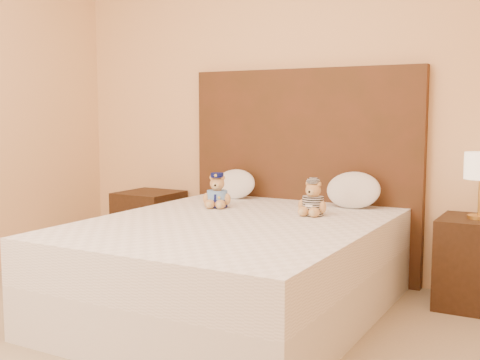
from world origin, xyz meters
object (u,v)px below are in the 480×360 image
nightstand_right (477,263)px  bed (234,267)px  nightstand_left (150,225)px  pillow_right (353,188)px  teddy_police (217,190)px  pillow_left (235,183)px  teddy_prisoner (313,198)px

nightstand_right → bed: bearing=-147.4°
nightstand_left → pillow_right: size_ratio=1.48×
bed → pillow_right: (0.45, 0.83, 0.41)m
teddy_police → bed: bearing=-66.6°
teddy_police → pillow_right: pillow_right is taller
nightstand_right → pillow_right: size_ratio=1.48×
pillow_left → teddy_police: bearing=-75.3°
teddy_police → pillow_left: (-0.12, 0.44, 0.00)m
teddy_prisoner → pillow_left: (-0.80, 0.41, 0.01)m
pillow_left → nightstand_right: bearing=-1.0°
bed → nightstand_left: same height
nightstand_left → pillow_left: bearing=2.2°
nightstand_left → nightstand_right: size_ratio=1.00×
teddy_police → teddy_prisoner: (0.68, 0.02, -0.01)m
nightstand_left → teddy_police: 1.06m
nightstand_right → pillow_right: 0.90m
nightstand_left → pillow_left: 0.87m
nightstand_right → teddy_police: bearing=-165.7°
bed → teddy_police: size_ratio=8.66×
pillow_right → teddy_police: bearing=-151.3°
teddy_prisoner → pillow_right: pillow_right is taller
teddy_police → nightstand_left: bearing=136.7°
pillow_right → bed: bearing=-118.3°
pillow_right → teddy_prisoner: bearing=-105.9°
bed → pillow_left: bearing=119.5°
bed → nightstand_right: (1.25, 0.80, -0.00)m
nightstand_left → teddy_police: size_ratio=2.38×
nightstand_left → nightstand_right: 2.50m
teddy_police → pillow_left: bearing=86.0°
bed → teddy_police: 0.66m
teddy_police → pillow_left: pillow_left is taller
nightstand_left → pillow_left: (0.78, 0.03, 0.39)m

